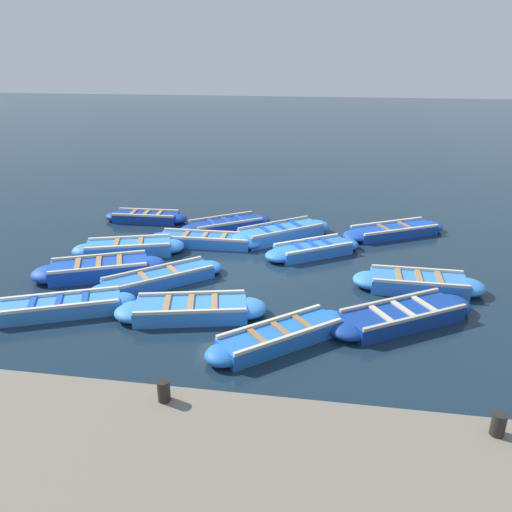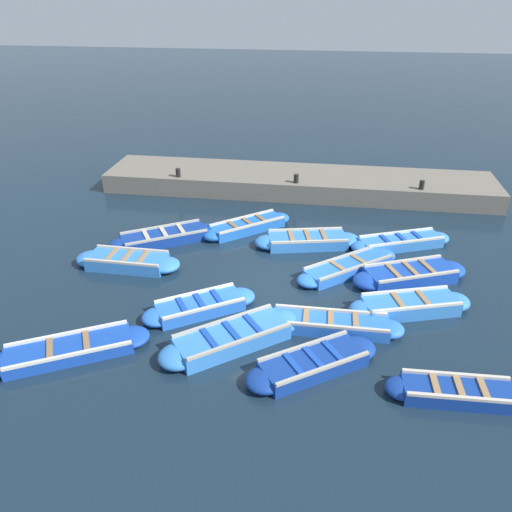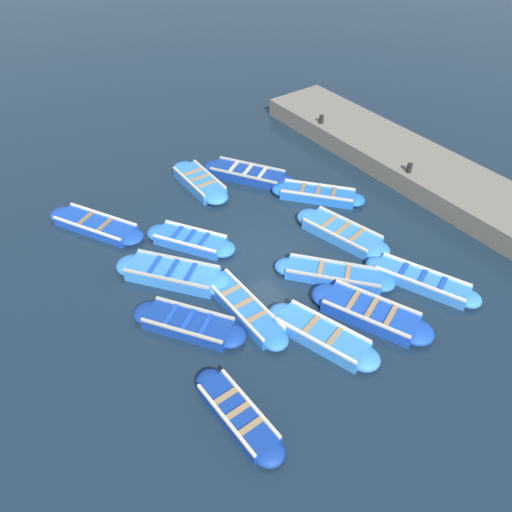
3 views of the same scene
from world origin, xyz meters
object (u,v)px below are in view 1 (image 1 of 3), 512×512
object	(u,v)px
boat_drifting	(226,225)
boat_alongside	(191,310)
boat_mid_row	(418,283)
boat_inner_gap	(99,269)
boat_centre	(313,250)
bollard_mid_north	(164,391)
boat_outer_left	(60,307)
boat_far_corner	(280,336)
boat_stern_in	(159,279)
boat_tucked	(394,231)
boat_broadside	(402,316)
boat_end_of_row	(281,233)
boat_near_quay	(205,240)
boat_outer_right	(129,248)
boat_bow_out	(146,217)
bollard_mid_south	(498,424)

from	to	relation	value
boat_drifting	boat_alongside	world-z (taller)	boat_alongside
boat_mid_row	boat_inner_gap	size ratio (longest dim) A/B	0.92
boat_centre	bollard_mid_north	xyz separation A→B (m)	(8.26, -1.92, 0.77)
boat_outer_left	boat_inner_gap	world-z (taller)	boat_inner_gap
boat_centre	boat_far_corner	xyz separation A→B (m)	(5.16, -0.45, 0.01)
boat_stern_in	boat_tucked	world-z (taller)	boat_stern_in
boat_tucked	boat_broadside	size ratio (longest dim) A/B	1.02
boat_alongside	boat_far_corner	distance (m)	2.35
boat_mid_row	boat_inner_gap	world-z (taller)	boat_inner_gap
boat_centre	boat_alongside	xyz separation A→B (m)	(4.32, -2.64, 0.01)
boat_end_of_row	boat_broadside	bearing A→B (deg)	33.06
boat_tucked	bollard_mid_north	distance (m)	11.44
boat_alongside	boat_far_corner	world-z (taller)	boat_alongside
boat_tucked	boat_near_quay	bearing A→B (deg)	-72.50
boat_broadside	boat_end_of_row	distance (m)	6.12
boat_stern_in	boat_outer_right	xyz separation A→B (m)	(-1.91, -1.61, 0.04)
boat_bow_out	boat_tucked	bearing A→B (deg)	89.25
boat_centre	boat_end_of_row	size ratio (longest dim) A/B	0.88
boat_alongside	bollard_mid_south	distance (m)	6.88
boat_bow_out	boat_outer_right	distance (m)	3.21
boat_alongside	boat_bow_out	distance (m)	7.54
boat_centre	boat_inner_gap	xyz separation A→B (m)	(2.46, -5.77, 0.03)
boat_bow_out	boat_outer_right	size ratio (longest dim) A/B	0.89
boat_bow_out	boat_stern_in	bearing A→B (deg)	23.79
boat_centre	boat_broadside	distance (m)	4.46
boat_outer_left	boat_end_of_row	xyz separation A→B (m)	(-5.93, 4.62, 0.03)
boat_mid_row	boat_outer_left	size ratio (longest dim) A/B	0.95
boat_end_of_row	boat_bow_out	bearing A→B (deg)	-101.82
boat_near_quay	boat_tucked	bearing A→B (deg)	107.50
boat_alongside	boat_outer_left	bearing A→B (deg)	-83.56
bollard_mid_south	boat_far_corner	bearing A→B (deg)	-132.33
boat_outer_right	boat_broadside	distance (m)	8.37
boat_centre	boat_broadside	bearing A→B (deg)	29.85
boat_inner_gap	bollard_mid_south	size ratio (longest dim) A/B	10.46
boat_centre	boat_mid_row	size ratio (longest dim) A/B	0.92
boat_bow_out	boat_outer_left	size ratio (longest dim) A/B	0.87
boat_drifting	boat_end_of_row	xyz separation A→B (m)	(0.60, 1.99, 0.03)
boat_stern_in	boat_tucked	size ratio (longest dim) A/B	0.88
boat_alongside	boat_stern_in	distance (m)	2.07
boat_bow_out	bollard_mid_south	size ratio (longest dim) A/B	8.79
boat_broadside	boat_inner_gap	xyz separation A→B (m)	(-1.41, -7.99, 0.02)
boat_centre	bollard_mid_south	size ratio (longest dim) A/B	8.88
boat_outer_right	bollard_mid_south	size ratio (longest dim) A/B	9.91
boat_drifting	boat_broadside	xyz separation A→B (m)	(5.73, 5.33, 0.01)
boat_broadside	boat_stern_in	bearing A→B (deg)	-100.37
boat_stern_in	boat_drifting	bearing A→B (deg)	169.47
boat_end_of_row	boat_near_quay	bearing A→B (deg)	-67.48
boat_outer_right	bollard_mid_north	distance (m)	8.32
boat_stern_in	boat_inner_gap	world-z (taller)	boat_inner_gap
boat_alongside	boat_stern_in	size ratio (longest dim) A/B	1.11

